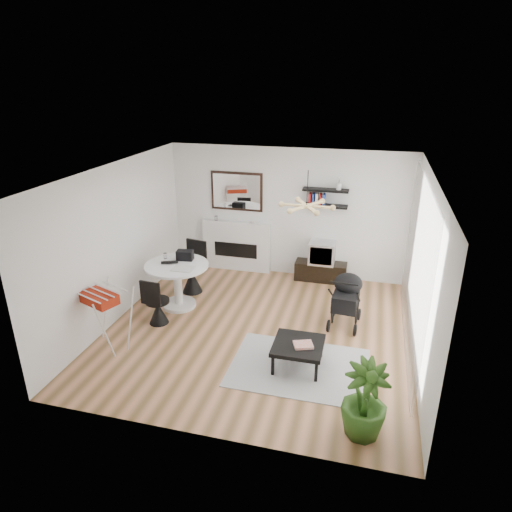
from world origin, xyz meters
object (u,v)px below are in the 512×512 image
(drying_rack, at_px, (105,318))
(dining_table, at_px, (178,279))
(crt_tv, at_px, (322,252))
(coffee_table, at_px, (298,346))
(fireplace, at_px, (237,240))
(potted_plant, at_px, (365,400))
(stroller, at_px, (346,301))
(tv_console, at_px, (321,271))

(drying_rack, bearing_deg, dining_table, 92.07)
(crt_tv, height_order, coffee_table, crt_tv)
(drying_rack, bearing_deg, fireplace, 93.98)
(dining_table, xyz_separation_m, drying_rack, (-0.54, -1.55, -0.03))
(drying_rack, relative_size, potted_plant, 1.01)
(dining_table, height_order, potted_plant, potted_plant)
(dining_table, bearing_deg, potted_plant, -35.58)
(dining_table, bearing_deg, coffee_table, -27.85)
(crt_tv, xyz_separation_m, coffee_table, (0.05, -3.12, -0.28))
(fireplace, relative_size, dining_table, 1.87)
(stroller, bearing_deg, drying_rack, -150.67)
(fireplace, distance_m, tv_console, 1.93)
(tv_console, relative_size, stroller, 1.07)
(potted_plant, bearing_deg, dining_table, 144.42)
(dining_table, relative_size, drying_rack, 1.16)
(fireplace, bearing_deg, dining_table, -105.61)
(stroller, bearing_deg, crt_tv, 114.39)
(fireplace, height_order, drying_rack, fireplace)
(fireplace, distance_m, dining_table, 2.02)
(drying_rack, xyz_separation_m, potted_plant, (3.98, -0.91, -0.03))
(drying_rack, bearing_deg, potted_plant, 8.25)
(drying_rack, xyz_separation_m, coffee_table, (3.00, 0.25, -0.18))
(crt_tv, height_order, dining_table, crt_tv)
(fireplace, relative_size, stroller, 2.18)
(crt_tv, relative_size, coffee_table, 0.72)
(fireplace, bearing_deg, coffee_table, -59.35)
(fireplace, bearing_deg, stroller, -35.77)
(fireplace, xyz_separation_m, tv_console, (1.87, -0.12, -0.49))
(tv_console, xyz_separation_m, dining_table, (-2.41, -1.82, 0.36))
(drying_rack, distance_m, potted_plant, 4.09)
(tv_console, relative_size, potted_plant, 1.07)
(tv_console, height_order, stroller, stroller)
(tv_console, relative_size, drying_rack, 1.06)
(dining_table, relative_size, stroller, 1.17)
(potted_plant, bearing_deg, fireplace, 123.38)
(crt_tv, distance_m, drying_rack, 4.49)
(dining_table, xyz_separation_m, coffee_table, (2.47, -1.30, -0.21))
(tv_console, bearing_deg, crt_tv, -22.07)
(coffee_table, bearing_deg, stroller, 68.27)
(stroller, bearing_deg, potted_plant, -77.18)
(fireplace, bearing_deg, drying_rack, -107.17)
(fireplace, xyz_separation_m, coffee_table, (1.92, -3.24, -0.34))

